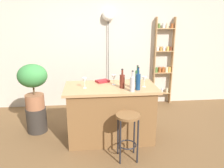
{
  "coord_description": "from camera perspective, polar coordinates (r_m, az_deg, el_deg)",
  "views": [
    {
      "loc": [
        -0.34,
        -3.12,
        1.93
      ],
      "look_at": [
        0.05,
        0.55,
        0.87
      ],
      "focal_mm": 36.3,
      "sensor_mm": 36.0,
      "label": 1
    }
  ],
  "objects": [
    {
      "name": "kitchen_counter",
      "position": [
        3.74,
        -0.36,
        -7.16
      ],
      "size": [
        1.46,
        0.78,
        0.9
      ],
      "color": "brown",
      "rests_on": "ground"
    },
    {
      "name": "bar_stool",
      "position": [
        3.19,
        3.99,
        -10.57
      ],
      "size": [
        0.33,
        0.33,
        0.68
      ],
      "color": "black",
      "rests_on": "ground"
    },
    {
      "name": "pendant_globe_light",
      "position": [
        4.98,
        -1.0,
        16.69
      ],
      "size": [
        0.25,
        0.25,
        2.13
      ],
      "color": "black",
      "rests_on": "ground"
    },
    {
      "name": "spice_shelf",
      "position": [
        5.3,
        12.81,
        5.65
      ],
      "size": [
        0.43,
        0.12,
        1.98
      ],
      "color": "#A87F51",
      "rests_on": "ground"
    },
    {
      "name": "bottle_vinegar",
      "position": [
        3.48,
        2.58,
        0.8
      ],
      "size": [
        0.08,
        0.08,
        0.3
      ],
      "color": "#5B2319",
      "rests_on": "kitchen_counter"
    },
    {
      "name": "back_wall",
      "position": [
        5.11,
        -2.23,
        10.08
      ],
      "size": [
        6.4,
        0.1,
        2.8
      ],
      "primitive_type": "cube",
      "color": "#BCB2A3",
      "rests_on": "ground"
    },
    {
      "name": "ground",
      "position": [
        3.68,
        0.13,
        -15.52
      ],
      "size": [
        12.0,
        12.0,
        0.0
      ],
      "primitive_type": "plane",
      "color": "brown"
    },
    {
      "name": "plant_stool",
      "position": [
        4.26,
        -18.43,
        -8.53
      ],
      "size": [
        0.35,
        0.35,
        0.44
      ],
      "primitive_type": "cylinder",
      "color": "#2D2823",
      "rests_on": "ground"
    },
    {
      "name": "bottle_wine_red",
      "position": [
        3.82,
        6.39,
        2.05
      ],
      "size": [
        0.07,
        0.07,
        0.29
      ],
      "color": "#236638",
      "rests_on": "kitchen_counter"
    },
    {
      "name": "cookbook",
      "position": [
        3.82,
        -2.41,
        0.73
      ],
      "size": [
        0.25,
        0.22,
        0.03
      ],
      "primitive_type": "cube",
      "rotation": [
        0.0,
        0.0,
        0.44
      ],
      "color": "maroon",
      "rests_on": "kitchen_counter"
    },
    {
      "name": "potted_plant",
      "position": [
        4.03,
        -19.3,
        0.54
      ],
      "size": [
        0.49,
        0.44,
        0.78
      ],
      "color": "#935B3D",
      "rests_on": "plant_stool"
    },
    {
      "name": "bottle_spirits_clear",
      "position": [
        3.4,
        6.56,
        0.71
      ],
      "size": [
        0.08,
        0.08,
        0.35
      ],
      "color": "navy",
      "rests_on": "kitchen_counter"
    },
    {
      "name": "wine_glass_center",
      "position": [
        3.65,
        0.45,
        1.6
      ],
      "size": [
        0.07,
        0.07,
        0.16
      ],
      "color": "silver",
      "rests_on": "kitchen_counter"
    },
    {
      "name": "bottle_sauce_amber",
      "position": [
        3.31,
        5.15,
        0.07
      ],
      "size": [
        0.07,
        0.07,
        0.31
      ],
      "color": "#B2B2B7",
      "rests_on": "kitchen_counter"
    },
    {
      "name": "wine_glass_left",
      "position": [
        3.57,
        8.15,
        1.11
      ],
      "size": [
        0.07,
        0.07,
        0.16
      ],
      "color": "silver",
      "rests_on": "kitchen_counter"
    },
    {
      "name": "wine_glass_right",
      "position": [
        3.49,
        -6.94,
        0.83
      ],
      "size": [
        0.07,
        0.07,
        0.16
      ],
      "color": "silver",
      "rests_on": "kitchen_counter"
    }
  ]
}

